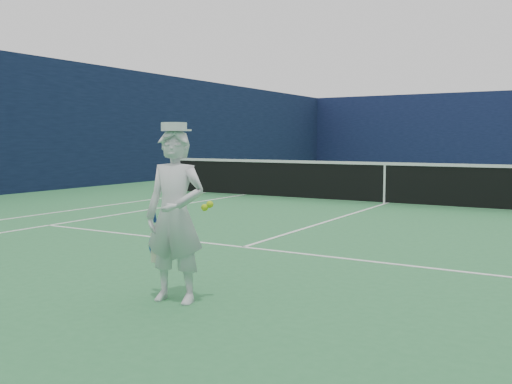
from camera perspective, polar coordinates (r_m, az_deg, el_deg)
ground at (r=13.99m, az=12.69°, el=-1.19°), size 80.00×80.00×0.00m
court_markings at (r=13.99m, az=12.69°, el=-1.18°), size 11.03×23.83×0.01m
windscreen_fence at (r=13.91m, az=12.86°, el=7.02°), size 20.12×36.12×4.00m
tennis_net at (r=13.94m, az=12.74°, el=1.08°), size 12.88×0.09×1.07m
tennis_player at (r=5.43m, az=-8.10°, el=-2.32°), size 0.79×0.49×1.70m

